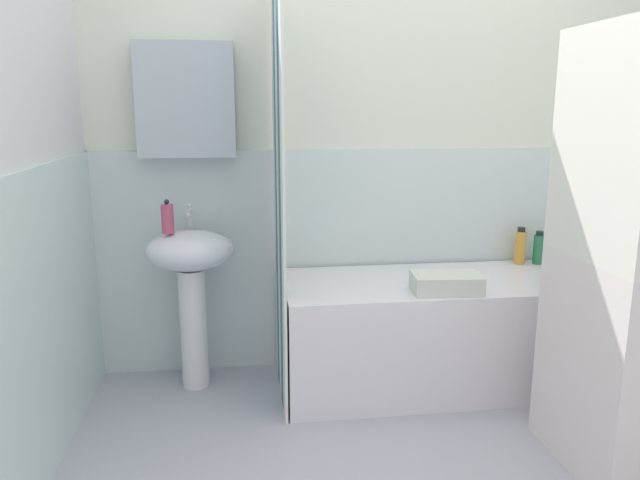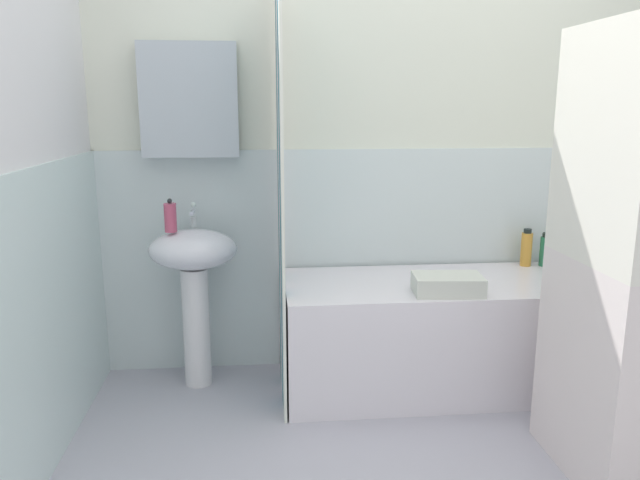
# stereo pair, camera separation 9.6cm
# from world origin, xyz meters

# --- Properties ---
(wall_back_tiled) EXTENTS (3.60, 0.18, 2.40)m
(wall_back_tiled) POSITION_xyz_m (-0.06, 1.26, 1.14)
(wall_back_tiled) COLOR silver
(wall_back_tiled) RESTS_ON ground_plane
(wall_left_tiled) EXTENTS (0.07, 1.81, 2.40)m
(wall_left_tiled) POSITION_xyz_m (-1.57, 0.34, 1.12)
(wall_left_tiled) COLOR silver
(wall_left_tiled) RESTS_ON ground_plane
(sink) EXTENTS (0.44, 0.34, 0.82)m
(sink) POSITION_xyz_m (-1.03, 1.03, 0.60)
(sink) COLOR white
(sink) RESTS_ON ground_plane
(faucet) EXTENTS (0.03, 0.12, 0.12)m
(faucet) POSITION_xyz_m (-1.03, 1.11, 0.88)
(faucet) COLOR silver
(faucet) RESTS_ON sink
(soap_dispenser) EXTENTS (0.06, 0.06, 0.16)m
(soap_dispenser) POSITION_xyz_m (-1.13, 0.99, 0.89)
(soap_dispenser) COLOR #C14A69
(soap_dispenser) RESTS_ON sink
(bathtub) EXTENTS (1.63, 0.66, 0.56)m
(bathtub) POSITION_xyz_m (0.23, 0.89, 0.28)
(bathtub) COLOR white
(bathtub) RESTS_ON ground_plane
(shower_curtain) EXTENTS (0.01, 0.66, 2.00)m
(shower_curtain) POSITION_xyz_m (-0.60, 0.89, 1.00)
(shower_curtain) COLOR white
(shower_curtain) RESTS_ON ground_plane
(lotion_bottle) EXTENTS (0.05, 0.05, 0.18)m
(lotion_bottle) POSITION_xyz_m (0.95, 1.16, 0.65)
(lotion_bottle) COLOR white
(lotion_bottle) RESTS_ON bathtub
(body_wash_bottle) EXTENTS (0.06, 0.06, 0.19)m
(body_wash_bottle) POSITION_xyz_m (0.86, 1.13, 0.65)
(body_wash_bottle) COLOR #27724E
(body_wash_bottle) RESTS_ON bathtub
(shampoo_bottle) EXTENTS (0.06, 0.06, 0.21)m
(shampoo_bottle) POSITION_xyz_m (0.76, 1.14, 0.66)
(shampoo_bottle) COLOR gold
(shampoo_bottle) RESTS_ON bathtub
(towel_folded) EXTENTS (0.34, 0.23, 0.09)m
(towel_folded) POSITION_xyz_m (0.18, 0.69, 0.61)
(towel_folded) COLOR silver
(towel_folded) RESTS_ON bathtub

